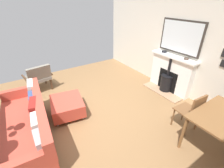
{
  "coord_description": "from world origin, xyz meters",
  "views": [
    {
      "loc": [
        0.83,
        2.59,
        2.36
      ],
      "look_at": [
        -0.73,
        0.21,
        0.77
      ],
      "focal_mm": 24.62,
      "sensor_mm": 36.0,
      "label": 1
    }
  ],
  "objects_px": {
    "sofa": "(29,125)",
    "ottoman": "(67,106)",
    "fireplace": "(170,75)",
    "armchair_accent": "(38,76)",
    "dining_chair_near_fireplace": "(192,110)",
    "mantel_bowl_near": "(164,52)",
    "mantel_bowl_far": "(186,59)"
  },
  "relations": [
    {
      "from": "dining_chair_near_fireplace",
      "to": "ottoman",
      "type": "bearing_deg",
      "value": -44.17
    },
    {
      "from": "mantel_bowl_near",
      "to": "dining_chair_near_fireplace",
      "type": "height_order",
      "value": "mantel_bowl_near"
    },
    {
      "from": "armchair_accent",
      "to": "mantel_bowl_near",
      "type": "bearing_deg",
      "value": 152.28
    },
    {
      "from": "ottoman",
      "to": "fireplace",
      "type": "bearing_deg",
      "value": 169.17
    },
    {
      "from": "mantel_bowl_far",
      "to": "sofa",
      "type": "distance_m",
      "value": 3.74
    },
    {
      "from": "sofa",
      "to": "ottoman",
      "type": "xyz_separation_m",
      "value": [
        -0.82,
        -0.35,
        -0.13
      ]
    },
    {
      "from": "mantel_bowl_far",
      "to": "sofa",
      "type": "height_order",
      "value": "mantel_bowl_far"
    },
    {
      "from": "ottoman",
      "to": "sofa",
      "type": "bearing_deg",
      "value": 22.94
    },
    {
      "from": "fireplace",
      "to": "sofa",
      "type": "relative_size",
      "value": 0.62
    },
    {
      "from": "fireplace",
      "to": "armchair_accent",
      "type": "height_order",
      "value": "fireplace"
    },
    {
      "from": "fireplace",
      "to": "sofa",
      "type": "distance_m",
      "value": 3.62
    },
    {
      "from": "sofa",
      "to": "ottoman",
      "type": "distance_m",
      "value": 0.9
    },
    {
      "from": "fireplace",
      "to": "armchair_accent",
      "type": "bearing_deg",
      "value": -32.53
    },
    {
      "from": "ottoman",
      "to": "dining_chair_near_fireplace",
      "type": "relative_size",
      "value": 1.05
    },
    {
      "from": "mantel_bowl_far",
      "to": "sofa",
      "type": "bearing_deg",
      "value": -8.33
    },
    {
      "from": "fireplace",
      "to": "dining_chair_near_fireplace",
      "type": "relative_size",
      "value": 1.54
    },
    {
      "from": "sofa",
      "to": "armchair_accent",
      "type": "bearing_deg",
      "value": -106.12
    },
    {
      "from": "mantel_bowl_near",
      "to": "dining_chair_near_fireplace",
      "type": "distance_m",
      "value": 1.95
    },
    {
      "from": "sofa",
      "to": "dining_chair_near_fireplace",
      "type": "height_order",
      "value": "dining_chair_near_fireplace"
    },
    {
      "from": "mantel_bowl_near",
      "to": "ottoman",
      "type": "relative_size",
      "value": 0.16
    },
    {
      "from": "sofa",
      "to": "armchair_accent",
      "type": "xyz_separation_m",
      "value": [
        -0.52,
        -1.79,
        0.09
      ]
    },
    {
      "from": "sofa",
      "to": "fireplace",
      "type": "bearing_deg",
      "value": 177.0
    },
    {
      "from": "mantel_bowl_near",
      "to": "armchair_accent",
      "type": "bearing_deg",
      "value": -27.72
    },
    {
      "from": "mantel_bowl_near",
      "to": "sofa",
      "type": "relative_size",
      "value": 0.07
    },
    {
      "from": "ottoman",
      "to": "dining_chair_near_fireplace",
      "type": "height_order",
      "value": "dining_chair_near_fireplace"
    },
    {
      "from": "fireplace",
      "to": "armchair_accent",
      "type": "relative_size",
      "value": 1.63
    },
    {
      "from": "armchair_accent",
      "to": "mantel_bowl_far",
      "type": "bearing_deg",
      "value": 143.38
    },
    {
      "from": "fireplace",
      "to": "mantel_bowl_near",
      "type": "height_order",
      "value": "mantel_bowl_near"
    },
    {
      "from": "ottoman",
      "to": "armchair_accent",
      "type": "bearing_deg",
      "value": -78.2
    },
    {
      "from": "fireplace",
      "to": "mantel_bowl_far",
      "type": "relative_size",
      "value": 11.53
    },
    {
      "from": "fireplace",
      "to": "dining_chair_near_fireplace",
      "type": "bearing_deg",
      "value": 52.97
    },
    {
      "from": "mantel_bowl_far",
      "to": "armchair_accent",
      "type": "bearing_deg",
      "value": -36.62
    }
  ]
}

